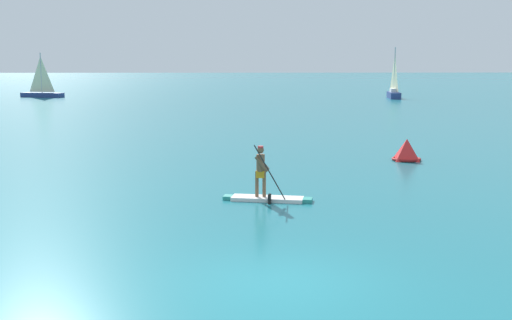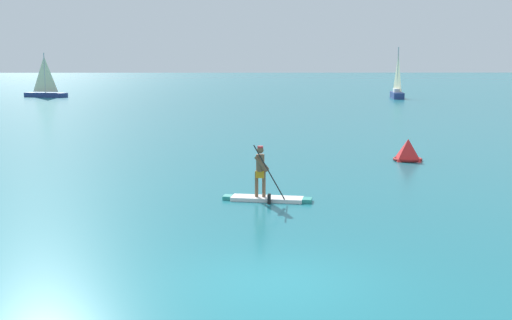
{
  "view_description": "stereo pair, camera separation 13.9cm",
  "coord_description": "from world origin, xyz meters",
  "px_view_note": "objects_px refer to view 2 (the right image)",
  "views": [
    {
      "loc": [
        -0.91,
        -11.72,
        4.33
      ],
      "look_at": [
        -0.13,
        8.91,
        1.04
      ],
      "focal_mm": 43.78,
      "sensor_mm": 36.0,
      "label": 1
    },
    {
      "loc": [
        -0.77,
        -11.73,
        4.33
      ],
      "look_at": [
        -0.13,
        8.91,
        1.04
      ],
      "focal_mm": 43.78,
      "sensor_mm": 36.0,
      "label": 2
    }
  ],
  "objects_px": {
    "race_marker_buoy": "(408,151)",
    "sailboat_right_horizon": "(397,91)",
    "paddleboarder_mid_center": "(265,189)",
    "sailboat_left_horizon": "(46,91)"
  },
  "relations": [
    {
      "from": "race_marker_buoy",
      "to": "sailboat_right_horizon",
      "type": "height_order",
      "value": "sailboat_right_horizon"
    },
    {
      "from": "sailboat_right_horizon",
      "to": "paddleboarder_mid_center",
      "type": "bearing_deg",
      "value": 169.36
    },
    {
      "from": "paddleboarder_mid_center",
      "to": "sailboat_left_horizon",
      "type": "distance_m",
      "value": 61.65
    },
    {
      "from": "sailboat_left_horizon",
      "to": "race_marker_buoy",
      "type": "bearing_deg",
      "value": -38.06
    },
    {
      "from": "paddleboarder_mid_center",
      "to": "race_marker_buoy",
      "type": "relative_size",
      "value": 1.92
    },
    {
      "from": "paddleboarder_mid_center",
      "to": "sailboat_left_horizon",
      "type": "xyz_separation_m",
      "value": [
        -23.81,
        56.87,
        0.36
      ]
    },
    {
      "from": "sailboat_right_horizon",
      "to": "race_marker_buoy",
      "type": "bearing_deg",
      "value": 174.02
    },
    {
      "from": "race_marker_buoy",
      "to": "sailboat_right_horizon",
      "type": "bearing_deg",
      "value": 76.18
    },
    {
      "from": "paddleboarder_mid_center",
      "to": "race_marker_buoy",
      "type": "xyz_separation_m",
      "value": [
        6.61,
        7.72,
        0.04
      ]
    },
    {
      "from": "race_marker_buoy",
      "to": "sailboat_left_horizon",
      "type": "relative_size",
      "value": 0.27
    }
  ]
}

